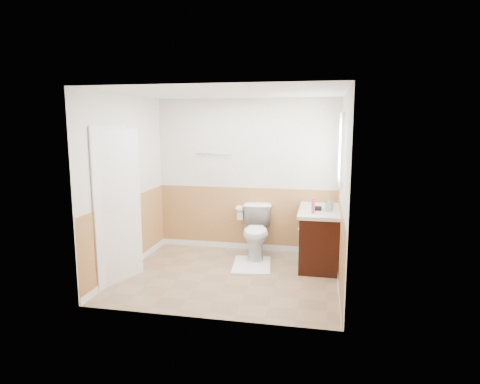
% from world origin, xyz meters
% --- Properties ---
extents(floor, '(3.00, 3.00, 0.00)m').
position_xyz_m(floor, '(0.00, 0.00, 0.00)').
color(floor, '#8C7051').
rests_on(floor, ground).
extents(ceiling, '(3.00, 3.00, 0.00)m').
position_xyz_m(ceiling, '(0.00, 0.00, 2.50)').
color(ceiling, white).
rests_on(ceiling, floor).
extents(wall_back, '(3.00, 0.00, 3.00)m').
position_xyz_m(wall_back, '(0.00, 1.30, 1.25)').
color(wall_back, silver).
rests_on(wall_back, floor).
extents(wall_front, '(3.00, 0.00, 3.00)m').
position_xyz_m(wall_front, '(0.00, -1.30, 1.25)').
color(wall_front, silver).
rests_on(wall_front, floor).
extents(wall_left, '(0.00, 3.00, 3.00)m').
position_xyz_m(wall_left, '(-1.50, 0.00, 1.25)').
color(wall_left, silver).
rests_on(wall_left, floor).
extents(wall_right, '(0.00, 3.00, 3.00)m').
position_xyz_m(wall_right, '(1.50, 0.00, 1.25)').
color(wall_right, silver).
rests_on(wall_right, floor).
extents(wainscot_back, '(3.00, 0.00, 3.00)m').
position_xyz_m(wainscot_back, '(0.00, 1.29, 0.50)').
color(wainscot_back, '#BB814B').
rests_on(wainscot_back, floor).
extents(wainscot_front, '(3.00, 0.00, 3.00)m').
position_xyz_m(wainscot_front, '(0.00, -1.29, 0.50)').
color(wainscot_front, '#BB814B').
rests_on(wainscot_front, floor).
extents(wainscot_left, '(0.00, 2.60, 2.60)m').
position_xyz_m(wainscot_left, '(-1.49, 0.00, 0.50)').
color(wainscot_left, '#BB814B').
rests_on(wainscot_left, floor).
extents(wainscot_right, '(0.00, 2.60, 2.60)m').
position_xyz_m(wainscot_right, '(1.49, 0.00, 0.50)').
color(wainscot_right, '#BB814B').
rests_on(wainscot_right, floor).
extents(toilet, '(0.54, 0.84, 0.81)m').
position_xyz_m(toilet, '(0.23, 0.90, 0.41)').
color(toilet, white).
rests_on(toilet, floor).
extents(bath_mat, '(0.64, 0.86, 0.02)m').
position_xyz_m(bath_mat, '(0.23, 0.49, 0.01)').
color(bath_mat, white).
rests_on(bath_mat, floor).
extents(vanity_cabinet, '(0.55, 1.10, 0.80)m').
position_xyz_m(vanity_cabinet, '(1.21, 0.74, 0.40)').
color(vanity_cabinet, black).
rests_on(vanity_cabinet, floor).
extents(vanity_knob_left, '(0.03, 0.03, 0.03)m').
position_xyz_m(vanity_knob_left, '(0.91, 0.64, 0.55)').
color(vanity_knob_left, silver).
rests_on(vanity_knob_left, vanity_cabinet).
extents(vanity_knob_right, '(0.03, 0.03, 0.03)m').
position_xyz_m(vanity_knob_right, '(0.91, 0.84, 0.55)').
color(vanity_knob_right, silver).
rests_on(vanity_knob_right, vanity_cabinet).
extents(countertop, '(0.60, 1.15, 0.05)m').
position_xyz_m(countertop, '(1.20, 0.74, 0.83)').
color(countertop, silver).
rests_on(countertop, vanity_cabinet).
extents(sink_basin, '(0.36, 0.36, 0.02)m').
position_xyz_m(sink_basin, '(1.21, 0.89, 0.86)').
color(sink_basin, silver).
rests_on(sink_basin, countertop).
extents(faucet, '(0.02, 0.02, 0.14)m').
position_xyz_m(faucet, '(1.39, 0.89, 0.92)').
color(faucet, silver).
rests_on(faucet, countertop).
extents(lotion_bottle, '(0.05, 0.05, 0.22)m').
position_xyz_m(lotion_bottle, '(1.11, 0.41, 0.96)').
color(lotion_bottle, '#CB3473').
rests_on(lotion_bottle, countertop).
extents(soap_dispenser, '(0.11, 0.11, 0.20)m').
position_xyz_m(soap_dispenser, '(1.33, 0.64, 0.95)').
color(soap_dispenser, gray).
rests_on(soap_dispenser, countertop).
extents(hair_dryer_body, '(0.14, 0.07, 0.07)m').
position_xyz_m(hair_dryer_body, '(1.16, 0.63, 0.89)').
color(hair_dryer_body, black).
rests_on(hair_dryer_body, countertop).
extents(hair_dryer_handle, '(0.03, 0.03, 0.07)m').
position_xyz_m(hair_dryer_handle, '(1.13, 0.61, 0.86)').
color(hair_dryer_handle, black).
rests_on(hair_dryer_handle, countertop).
extents(mirror_panel, '(0.02, 0.35, 0.90)m').
position_xyz_m(mirror_panel, '(1.48, 1.10, 1.55)').
color(mirror_panel, silver).
rests_on(mirror_panel, wall_right).
extents(window_frame, '(0.04, 0.80, 1.00)m').
position_xyz_m(window_frame, '(1.47, 0.59, 1.75)').
color(window_frame, white).
rests_on(window_frame, wall_right).
extents(window_glass, '(0.01, 0.70, 0.90)m').
position_xyz_m(window_glass, '(1.49, 0.59, 1.75)').
color(window_glass, white).
rests_on(window_glass, wall_right).
extents(door, '(0.29, 0.78, 2.04)m').
position_xyz_m(door, '(-1.40, -0.45, 1.02)').
color(door, white).
rests_on(door, wall_left).
extents(door_frame, '(0.02, 0.92, 2.10)m').
position_xyz_m(door_frame, '(-1.48, -0.45, 1.03)').
color(door_frame, white).
rests_on(door_frame, wall_left).
extents(door_knob, '(0.06, 0.06, 0.06)m').
position_xyz_m(door_knob, '(-1.34, -0.12, 0.95)').
color(door_knob, silver).
rests_on(door_knob, door).
extents(towel_bar, '(0.62, 0.02, 0.02)m').
position_xyz_m(towel_bar, '(-0.55, 1.25, 1.60)').
color(towel_bar, silver).
rests_on(towel_bar, wall_back).
extents(tp_holder_bar, '(0.14, 0.02, 0.02)m').
position_xyz_m(tp_holder_bar, '(-0.10, 1.23, 0.70)').
color(tp_holder_bar, silver).
rests_on(tp_holder_bar, wall_back).
extents(tp_roll, '(0.10, 0.11, 0.11)m').
position_xyz_m(tp_roll, '(-0.10, 1.23, 0.70)').
color(tp_roll, white).
rests_on(tp_roll, tp_holder_bar).
extents(tp_sheet, '(0.10, 0.01, 0.16)m').
position_xyz_m(tp_sheet, '(-0.10, 1.23, 0.59)').
color(tp_sheet, white).
rests_on(tp_sheet, tp_roll).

